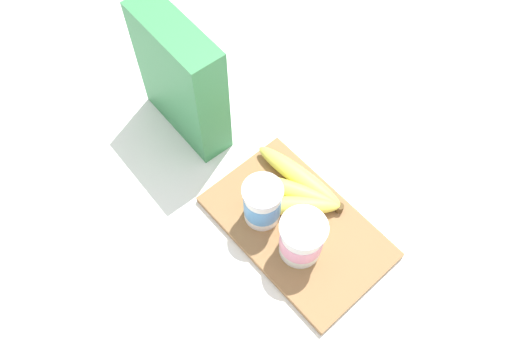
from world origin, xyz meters
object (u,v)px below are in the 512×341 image
banana_bunch (295,190)px  yogurt_cup_front (302,238)px  yogurt_cup_back (262,203)px  cutting_board (297,227)px  cereal_box (183,79)px

banana_bunch → yogurt_cup_front: bearing=140.8°
yogurt_cup_front → yogurt_cup_back: size_ratio=0.99×
yogurt_cup_back → yogurt_cup_front: bearing=-176.7°
yogurt_cup_front → yogurt_cup_back: yogurt_cup_back is taller
yogurt_cup_front → cutting_board: bearing=-38.7°
cutting_board → banana_bunch: (0.05, -0.04, 0.02)m
cereal_box → banana_bunch: cereal_box is taller
yogurt_cup_back → cutting_board: bearing=-149.2°
cutting_board → banana_bunch: bearing=-39.5°
cutting_board → banana_bunch: banana_bunch is taller
cutting_board → banana_bunch: size_ratio=1.60×
cereal_box → yogurt_cup_front: bearing=176.8°
cutting_board → yogurt_cup_front: bearing=141.3°
yogurt_cup_back → banana_bunch: yogurt_cup_back is taller
cereal_box → banana_bunch: bearing=-170.4°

